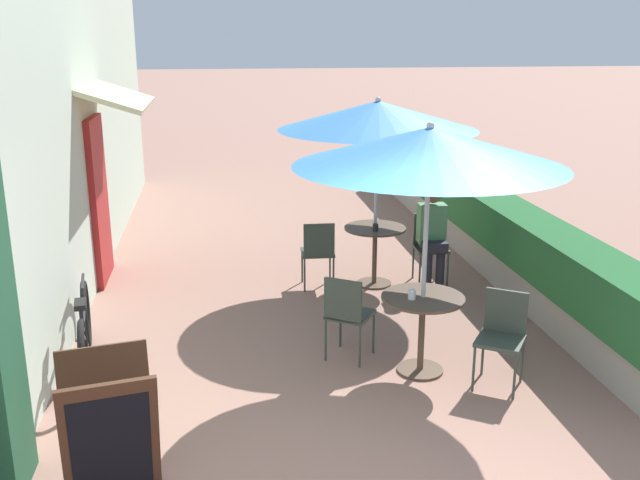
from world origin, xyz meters
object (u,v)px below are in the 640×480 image
at_px(cafe_chair_mid_left, 318,249).
at_px(cafe_chair_mid_right, 430,242).
at_px(coffee_cup_mid, 375,227).
at_px(coffee_cup_near, 412,294).
at_px(menu_board, 109,432).
at_px(cafe_chair_near_left, 502,331).
at_px(patio_table_mid, 375,243).
at_px(patio_table_near, 422,317).
at_px(bicycle_leaning, 85,333).
at_px(cafe_chair_near_right, 347,311).
at_px(seated_patron_mid_right, 432,232).
at_px(patio_umbrella_mid, 378,115).
at_px(patio_umbrella_near, 430,147).

xyz_separation_m(cafe_chair_mid_left, cafe_chair_mid_right, (1.46, 0.10, 0.00)).
relative_size(cafe_chair_mid_left, coffee_cup_mid, 9.67).
relative_size(coffee_cup_near, menu_board, 0.09).
distance_m(coffee_cup_near, cafe_chair_mid_left, 2.51).
distance_m(cafe_chair_near_left, coffee_cup_near, 0.87).
bearing_deg(patio_table_mid, patio_table_near, -92.22).
distance_m(cafe_chair_near_left, bicycle_leaning, 3.89).
bearing_deg(cafe_chair_mid_left, coffee_cup_near, -75.92).
bearing_deg(menu_board, bicycle_leaning, 92.62).
xyz_separation_m(patio_table_mid, bicycle_leaning, (-3.24, -1.91, -0.19)).
bearing_deg(cafe_chair_near_left, patio_table_near, 6.00).
height_order(cafe_chair_near_left, bicycle_leaning, cafe_chair_near_left).
distance_m(cafe_chair_near_right, seated_patron_mid_right, 2.52).
xyz_separation_m(bicycle_leaning, menu_board, (0.51, -2.07, 0.14)).
distance_m(cafe_chair_mid_left, bicycle_leaning, 3.12).
height_order(patio_umbrella_mid, cafe_chair_mid_right, patio_umbrella_mid).
height_order(coffee_cup_near, bicycle_leaning, coffee_cup_near).
distance_m(patio_table_near, cafe_chair_near_left, 0.73).
bearing_deg(cafe_chair_mid_right, patio_table_mid, 6.00).
bearing_deg(menu_board, seated_patron_mid_right, 37.37).
bearing_deg(cafe_chair_mid_right, cafe_chair_near_left, 88.60).
bearing_deg(cafe_chair_mid_left, seated_patron_mid_right, 1.62).
distance_m(patio_table_near, seated_patron_mid_right, 2.52).
height_order(patio_umbrella_near, seated_patron_mid_right, patio_umbrella_near).
xyz_separation_m(seated_patron_mid_right, bicycle_leaning, (-3.96, -1.84, -0.33)).
height_order(cafe_chair_near_left, cafe_chair_mid_left, same).
relative_size(cafe_chair_mid_left, cafe_chair_mid_right, 1.00).
height_order(cafe_chair_near_left, coffee_cup_mid, cafe_chair_near_left).
xyz_separation_m(cafe_chair_near_right, bicycle_leaning, (-2.49, 0.20, -0.16)).
height_order(patio_table_near, seated_patron_mid_right, seated_patron_mid_right).
relative_size(patio_umbrella_near, patio_table_mid, 3.13).
bearing_deg(menu_board, patio_table_near, 19.03).
height_order(patio_table_mid, cafe_chair_mid_left, cafe_chair_mid_left).
height_order(coffee_cup_mid, menu_board, menu_board).
distance_m(patio_table_mid, seated_patron_mid_right, 0.74).
relative_size(cafe_chair_near_right, cafe_chair_mid_right, 1.00).
bearing_deg(seated_patron_mid_right, cafe_chair_mid_right, -90.00).
bearing_deg(patio_umbrella_near, patio_table_near, -135.00).
xyz_separation_m(cafe_chair_near_left, menu_board, (-3.28, -1.20, -0.02)).
xyz_separation_m(cafe_chair_mid_right, menu_board, (-3.46, -4.03, -0.02)).
bearing_deg(cafe_chair_mid_left, menu_board, -114.83).
distance_m(cafe_chair_near_left, cafe_chair_mid_right, 2.83).
bearing_deg(coffee_cup_near, coffee_cup_mid, 85.56).
bearing_deg(cafe_chair_near_right, cafe_chair_mid_right, 89.13).
xyz_separation_m(patio_umbrella_near, cafe_chair_near_left, (0.65, -0.34, -1.63)).
height_order(seated_patron_mid_right, bicycle_leaning, seated_patron_mid_right).
xyz_separation_m(patio_umbrella_near, patio_table_mid, (0.09, 2.44, -1.60)).
relative_size(coffee_cup_near, seated_patron_mid_right, 0.07).
height_order(patio_table_mid, cafe_chair_mid_right, cafe_chair_mid_right).
relative_size(cafe_chair_mid_right, coffee_cup_mid, 9.67).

